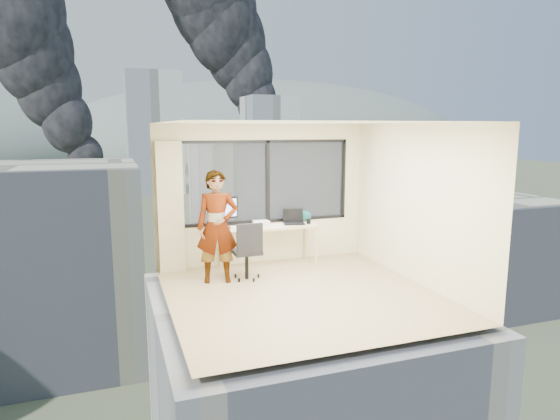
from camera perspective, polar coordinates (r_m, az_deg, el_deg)
name	(u,v)px	position (r m, az deg, el deg)	size (l,w,h in m)	color
floor	(301,294)	(7.55, 2.54, -9.86)	(4.00, 4.00, 0.01)	tan
ceiling	(303,122)	(7.12, 2.70, 10.28)	(4.00, 4.00, 0.01)	white
wall_front	(369,240)	(5.45, 10.47, -3.49)	(4.00, 0.01, 2.60)	beige
wall_left	(165,219)	(6.75, -13.35, -1.05)	(0.01, 4.00, 2.60)	beige
wall_right	(416,204)	(8.17, 15.75, 0.70)	(0.01, 4.00, 2.60)	beige
window_wall	(265,182)	(9.07, -1.79, 3.36)	(3.30, 0.16, 1.55)	black
curtain	(170,207)	(8.64, -12.79, 0.30)	(0.45, 0.14, 2.30)	beige
desk	(268,246)	(8.94, -1.40, -4.22)	(1.80, 0.60, 0.75)	beige
chair	(247,250)	(8.14, -3.97, -4.70)	(0.52, 0.52, 1.01)	black
person	(217,227)	(7.97, -7.41, -1.98)	(0.68, 0.44, 1.85)	#2D2D33
monitor	(224,213)	(8.65, -6.58, -0.32)	(0.56, 0.12, 0.56)	black
game_console	(261,222)	(9.00, -2.28, -1.46)	(0.29, 0.24, 0.07)	white
laptop	(294,217)	(9.01, 1.66, -0.88)	(0.38, 0.40, 0.25)	black
cellphone	(260,227)	(8.69, -2.41, -2.07)	(0.12, 0.05, 0.01)	black
pen_cup	(309,221)	(9.06, 3.41, -1.31)	(0.08, 0.08, 0.10)	black
handbag	(305,216)	(9.28, 2.93, -0.70)	(0.26, 0.13, 0.20)	#0D4E51
exterior_ground	(124,194)	(127.70, -17.91, 1.83)	(400.00, 400.00, 0.04)	#515B3D
near_bldg_a	(21,266)	(38.35, -28.26, -5.84)	(16.00, 12.00, 14.00)	beige
near_bldg_b	(271,215)	(47.72, -1.05, -0.56)	(14.00, 13.00, 16.00)	silver
near_bldg_c	(489,253)	(48.96, 23.45, -4.70)	(12.00, 10.00, 10.00)	beige
far_tower_b	(154,133)	(127.06, -14.62, 8.75)	(13.00, 13.00, 30.00)	silver
far_tower_c	(269,138)	(154.19, -1.27, 8.43)	(15.00, 15.00, 26.00)	silver
hill_b	(265,151)	(342.75, -1.82, 6.98)	(300.00, 220.00, 96.00)	slate
tree_b	(247,345)	(28.18, -3.87, -15.55)	(7.60, 7.60, 9.00)	#194D1A
tree_c	(351,233)	(53.97, 8.43, -2.70)	(8.40, 8.40, 10.00)	#194D1A
smoke_plume_b	(270,60)	(187.38, -1.23, 17.25)	(30.00, 18.00, 70.00)	black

